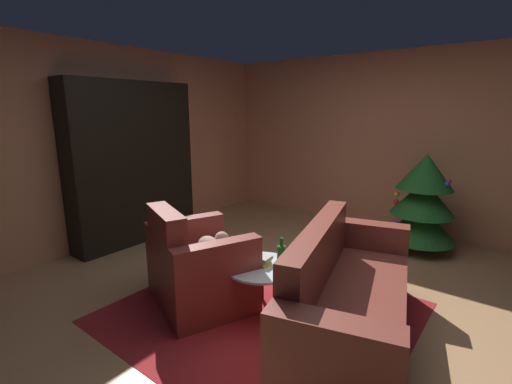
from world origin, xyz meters
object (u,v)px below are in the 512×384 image
object	(u,v)px
armchair_red	(198,269)
coffee_table	(261,271)
book_stack_on_table	(260,260)
couch_red	(348,301)
bottle_on_table	(281,257)
decorated_tree	(423,202)
bookshelf_unit	(140,164)

from	to	relation	value
armchair_red	coffee_table	xyz separation A→B (m)	(0.54, 0.24, 0.05)
coffee_table	book_stack_on_table	bearing A→B (deg)	139.74
couch_red	book_stack_on_table	xyz separation A→B (m)	(-0.78, -0.07, 0.15)
bottle_on_table	decorated_tree	world-z (taller)	decorated_tree
couch_red	book_stack_on_table	size ratio (longest dim) A/B	10.57
book_stack_on_table	decorated_tree	xyz separation A→B (m)	(0.76, 2.29, 0.17)
book_stack_on_table	decorated_tree	world-z (taller)	decorated_tree
bookshelf_unit	coffee_table	xyz separation A→B (m)	(2.36, -0.49, -0.64)
armchair_red	bottle_on_table	size ratio (longest dim) A/B	4.12
book_stack_on_table	bottle_on_table	xyz separation A→B (m)	(0.20, 0.03, 0.07)
armchair_red	decorated_tree	bearing A→B (deg)	63.77
armchair_red	book_stack_on_table	bearing A→B (deg)	28.27
armchair_red	bottle_on_table	xyz separation A→B (m)	(0.70, 0.30, 0.20)
armchair_red	coffee_table	distance (m)	0.59
coffee_table	book_stack_on_table	world-z (taller)	book_stack_on_table
coffee_table	couch_red	bearing A→B (deg)	7.62
coffee_table	armchair_red	bearing A→B (deg)	-155.91
coffee_table	decorated_tree	world-z (taller)	decorated_tree
armchair_red	book_stack_on_table	size ratio (longest dim) A/B	5.76
bookshelf_unit	coffee_table	size ratio (longest dim) A/B	3.28
book_stack_on_table	decorated_tree	distance (m)	2.42
couch_red	decorated_tree	distance (m)	2.24
couch_red	coffee_table	world-z (taller)	couch_red
bookshelf_unit	book_stack_on_table	distance (m)	2.43
bookshelf_unit	decorated_tree	xyz separation A→B (m)	(3.08, 1.83, -0.40)
bottle_on_table	decorated_tree	size ratio (longest dim) A/B	0.23
decorated_tree	bookshelf_unit	bearing A→B (deg)	-149.36
bottle_on_table	decorated_tree	distance (m)	2.33
bookshelf_unit	armchair_red	size ratio (longest dim) A/B	1.84
book_stack_on_table	decorated_tree	size ratio (longest dim) A/B	0.16
armchair_red	coffee_table	size ratio (longest dim) A/B	1.78
bookshelf_unit	book_stack_on_table	size ratio (longest dim) A/B	10.62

